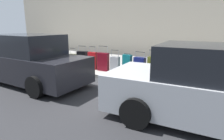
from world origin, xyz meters
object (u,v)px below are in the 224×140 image
suitcase_navy_4 (140,66)px  suitcase_navy_11 (65,60)px  suitcase_black_2 (168,72)px  suitcase_red_8 (93,61)px  bollard_post (39,55)px  suitcase_maroon_0 (203,74)px  suitcase_black_9 (82,60)px  parked_car_silver_0 (219,89)px  suitcase_teal_5 (127,64)px  parked_car_charcoal_1 (29,61)px  suitcase_maroon_7 (103,62)px  fire_hydrant (51,55)px  suitcase_silver_6 (115,64)px  suitcase_olive_3 (153,67)px  suitcase_red_1 (186,73)px  suitcase_olive_10 (73,60)px

suitcase_navy_4 → suitcase_navy_11: suitcase_navy_4 is taller
suitcase_black_2 → suitcase_red_8: size_ratio=0.57×
bollard_post → suitcase_maroon_0: bearing=-179.4°
suitcase_black_9 → parked_car_silver_0: 5.96m
suitcase_teal_5 → parked_car_silver_0: parked_car_silver_0 is taller
parked_car_charcoal_1 → suitcase_navy_4: bearing=-140.9°
bollard_post → suitcase_maroon_7: bearing=-178.7°
suitcase_black_2 → fire_hydrant: 5.89m
suitcase_silver_6 → fire_hydrant: suitcase_silver_6 is taller
suitcase_olive_3 → suitcase_navy_11: size_ratio=1.39×
suitcase_black_2 → suitcase_teal_5: suitcase_teal_5 is taller
parked_car_silver_0 → parked_car_charcoal_1: 5.86m
suitcase_red_1 → parked_car_charcoal_1: bearing=26.7°
parked_car_charcoal_1 → suitcase_maroon_0: bearing=-156.0°
suitcase_black_9 → bollard_post: bearing=1.9°
fire_hydrant → parked_car_silver_0: size_ratio=0.17×
suitcase_silver_6 → suitcase_olive_10: bearing=0.5°
suitcase_black_2 → bollard_post: (6.62, 0.09, 0.11)m
parked_car_charcoal_1 → suitcase_teal_5: bearing=-135.8°
suitcase_olive_3 → suitcase_black_9: size_ratio=1.02×
suitcase_red_1 → suitcase_silver_6: bearing=0.5°
suitcase_red_8 → suitcase_navy_11: suitcase_red_8 is taller
suitcase_teal_5 → parked_car_charcoal_1: size_ratio=0.18×
suitcase_navy_4 → suitcase_navy_11: 3.78m
suitcase_maroon_0 → suitcase_black_2: 1.11m
suitcase_navy_11 → suitcase_maroon_0: bearing=180.0°
parked_car_charcoal_1 → suitcase_navy_11: bearing=-74.8°
suitcase_black_2 → suitcase_olive_3: suitcase_olive_3 is taller
suitcase_maroon_0 → suitcase_navy_4: (2.25, -0.14, 0.00)m
suitcase_navy_4 → fire_hydrant: 4.74m
suitcase_maroon_0 → suitcase_olive_10: (5.50, 0.01, -0.04)m
suitcase_navy_11 → suitcase_red_1: bearing=-179.6°
suitcase_red_8 → bollard_post: (3.33, 0.11, -0.01)m
suitcase_black_2 → suitcase_olive_3: 0.60m
suitcase_olive_3 → fire_hydrant: suitcase_olive_3 is taller
bollard_post → suitcase_teal_5: bearing=-177.6°
suitcase_black_2 → suitcase_navy_4: bearing=-6.4°
suitcase_maroon_0 → fire_hydrant: (6.99, -0.07, 0.08)m
fire_hydrant → parked_car_charcoal_1: bearing=123.1°
suitcase_silver_6 → suitcase_red_8: suitcase_red_8 is taller
suitcase_olive_3 → suitcase_maroon_7: suitcase_maroon_7 is taller
suitcase_maroon_7 → fire_hydrant: (3.15, -0.06, 0.04)m
fire_hydrant → parked_car_silver_0: (-7.48, 2.47, 0.20)m
suitcase_red_1 → bollard_post: bearing=0.9°
suitcase_maroon_7 → suitcase_olive_10: bearing=0.5°
suitcase_red_8 → parked_car_silver_0: bearing=153.5°
suitcase_olive_3 → parked_car_charcoal_1: bearing=34.1°
suitcase_maroon_0 → suitcase_red_8: bearing=-0.5°
suitcase_black_9 → suitcase_olive_10: bearing=2.4°
suitcase_red_8 → suitcase_navy_11: bearing=1.2°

